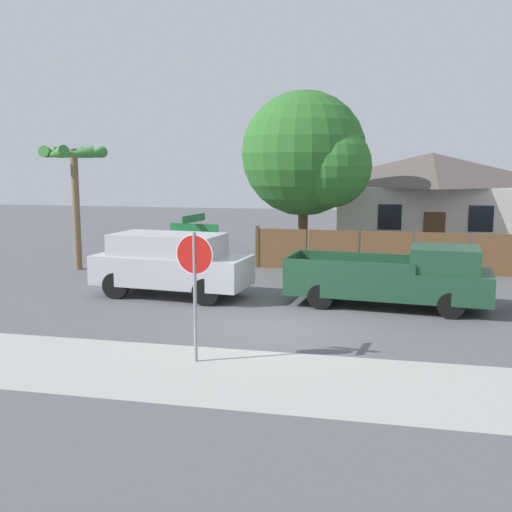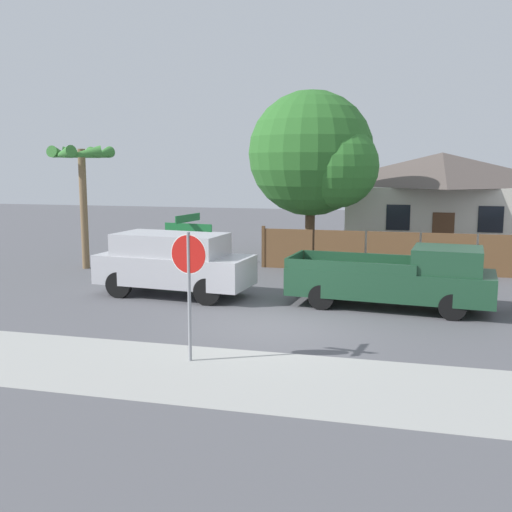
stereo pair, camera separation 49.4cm
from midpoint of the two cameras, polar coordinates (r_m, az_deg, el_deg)
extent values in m
plane|color=#56565B|center=(14.98, 0.72, -6.75)|extent=(80.00, 80.00, 0.00)
cube|color=#A3A39E|center=(11.64, -3.00, -11.31)|extent=(36.00, 3.20, 0.01)
cube|color=brown|center=(23.27, 1.89, 0.71)|extent=(1.90, 0.06, 1.53)
cube|color=brown|center=(22.99, 6.75, 0.55)|extent=(1.90, 0.06, 1.53)
cube|color=brown|center=(22.88, 11.68, 0.40)|extent=(1.90, 0.06, 1.53)
cube|color=brown|center=(22.94, 16.63, 0.23)|extent=(1.90, 0.06, 1.53)
cube|color=brown|center=(23.16, 21.51, 0.07)|extent=(1.90, 0.06, 1.53)
cube|color=brown|center=(23.46, -0.48, 0.90)|extent=(0.12, 0.12, 1.63)
cube|color=beige|center=(29.95, 15.74, 3.59)|extent=(8.33, 6.61, 3.02)
pyramid|color=#514742|center=(29.85, 15.92, 7.97)|extent=(8.99, 7.14, 1.55)
cube|color=black|center=(26.57, 12.10, 3.65)|extent=(1.00, 0.04, 1.10)
cube|color=black|center=(26.81, 20.14, 3.35)|extent=(1.00, 0.04, 1.10)
cube|color=brown|center=(26.70, 16.07, 1.90)|extent=(0.90, 0.04, 2.00)
cylinder|color=brown|center=(24.86, 3.92, 2.38)|extent=(0.40, 0.40, 2.55)
sphere|color=#2D6B28|center=(24.72, 3.99, 9.71)|extent=(5.06, 5.06, 5.06)
sphere|color=#31732C|center=(23.94, 6.47, 8.51)|extent=(3.29, 3.29, 3.29)
cylinder|color=brown|center=(23.92, -17.32, 4.22)|extent=(0.28, 0.28, 4.59)
cone|color=#387A33|center=(23.47, -15.82, 9.28)|extent=(0.44, 1.52, 0.66)
cone|color=#387A33|center=(24.28, -15.88, 9.25)|extent=(1.54, 1.14, 0.66)
cone|color=#387A33|center=(24.67, -17.55, 9.16)|extent=(1.54, 1.14, 0.66)
cone|color=#387A33|center=(24.27, -19.22, 9.10)|extent=(0.44, 1.52, 0.66)
cone|color=#387A33|center=(23.47, -19.28, 9.13)|extent=(1.54, 1.14, 0.66)
cone|color=#387A33|center=(23.05, -17.55, 9.23)|extent=(1.54, 1.14, 0.66)
cube|color=#B7B7BC|center=(18.45, -8.78, -1.30)|extent=(4.88, 2.31, 0.89)
cube|color=#B7B7BC|center=(18.39, -9.16, 1.09)|extent=(3.45, 2.03, 0.66)
cube|color=black|center=(17.73, -4.63, 0.90)|extent=(0.21, 1.65, 0.55)
cylinder|color=black|center=(18.68, -3.58, -2.41)|extent=(0.80, 0.22, 0.80)
cylinder|color=black|center=(17.18, -5.61, -3.42)|extent=(0.80, 0.22, 0.80)
cylinder|color=black|center=(19.93, -11.45, -1.88)|extent=(0.80, 0.22, 0.80)
cylinder|color=black|center=(18.52, -13.96, -2.75)|extent=(0.80, 0.22, 0.80)
cube|color=#1E472D|center=(17.23, 11.57, -2.41)|extent=(5.74, 2.40, 0.78)
cube|color=#1E472D|center=(17.01, 16.79, -0.27)|extent=(1.94, 1.90, 0.67)
cube|color=#1E472D|center=(18.14, 8.97, -0.10)|extent=(3.51, 0.41, 0.27)
cube|color=#1E472D|center=(16.39, 7.99, -1.00)|extent=(3.51, 0.41, 0.27)
cube|color=#1E472D|center=(17.64, 2.70, -0.24)|extent=(0.25, 1.79, 0.27)
cylinder|color=black|center=(18.02, 17.32, -3.35)|extent=(0.71, 0.22, 0.71)
cylinder|color=black|center=(16.39, 17.25, -4.52)|extent=(0.71, 0.22, 0.71)
cylinder|color=black|center=(18.37, 6.44, -2.79)|extent=(0.71, 0.22, 0.71)
cylinder|color=black|center=(16.77, 5.30, -3.87)|extent=(0.71, 0.22, 0.71)
cylinder|color=gray|center=(12.16, -6.99, -3.99)|extent=(0.07, 0.07, 2.66)
cylinder|color=red|center=(12.00, -7.06, 0.14)|extent=(0.76, 0.14, 0.77)
cylinder|color=white|center=(12.00, -7.06, 0.14)|extent=(0.81, 0.14, 0.81)
cube|color=#19602D|center=(11.93, -7.11, 2.72)|extent=(1.05, 0.18, 0.15)
cube|color=#19602D|center=(11.92, -7.13, 3.58)|extent=(0.17, 0.94, 0.15)
camera|label=1|loc=(0.25, -90.90, -0.14)|focal=42.00mm
camera|label=2|loc=(0.25, 89.10, 0.14)|focal=42.00mm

